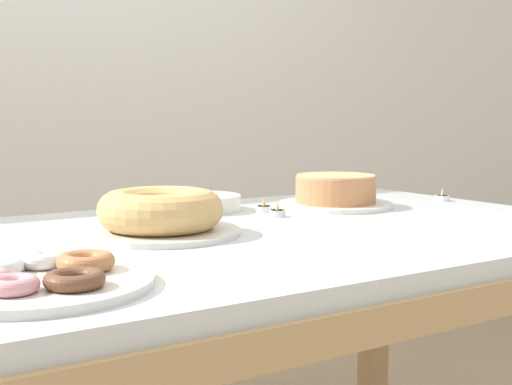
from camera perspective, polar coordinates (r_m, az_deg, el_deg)
wall_back at (r=2.97m, az=-17.71°, el=11.97°), size 8.00×0.10×2.60m
dining_table at (r=1.51m, az=-0.31°, el=-6.32°), size 1.61×0.98×0.75m
cake_chocolate_round at (r=1.86m, az=6.38°, el=-0.02°), size 0.30×0.30×0.08m
cake_golden_bundt at (r=1.43m, az=-7.64°, el=-1.73°), size 0.32×0.32×0.09m
pastry_platter at (r=1.04m, az=-17.05°, el=-6.62°), size 0.33×0.33×0.04m
plate_stack at (r=1.78m, az=-4.60°, el=-0.83°), size 0.21×0.21×0.04m
tealight_left_edge at (r=1.75m, az=0.63°, el=-1.27°), size 0.04×0.04×0.04m
tealight_near_front at (r=2.04m, az=14.67°, el=-0.38°), size 0.04×0.04×0.04m
tealight_centre at (r=1.68m, az=1.73°, el=-1.60°), size 0.04×0.04×0.04m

